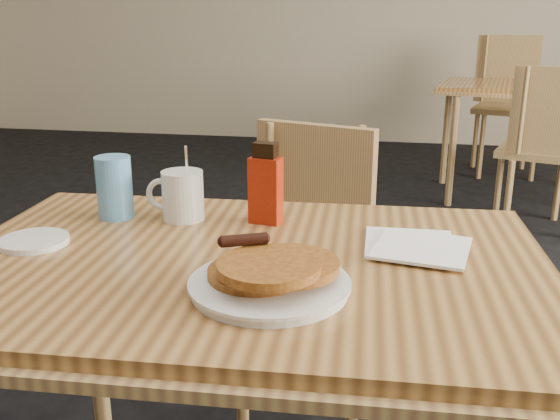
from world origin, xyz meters
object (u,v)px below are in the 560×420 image
(main_table, at_px, (246,280))
(chair_main_far, at_px, (310,244))
(neighbor_table, at_px, (527,92))
(coffee_mug, at_px, (181,195))
(chair_neighbor_far, at_px, (507,92))
(chair_neighbor_near, at_px, (545,136))
(syrup_bottle, at_px, (266,186))
(blue_tumbler, at_px, (114,187))
(pancake_plate, at_px, (270,277))

(main_table, height_order, chair_main_far, chair_main_far)
(neighbor_table, bearing_deg, coffee_mug, -113.12)
(main_table, relative_size, chair_neighbor_far, 1.16)
(chair_neighbor_near, relative_size, coffee_mug, 5.42)
(neighbor_table, xyz_separation_m, syrup_bottle, (-1.10, -3.01, 0.13))
(main_table, height_order, blue_tumbler, blue_tumbler)
(chair_main_far, bearing_deg, chair_neighbor_near, 78.53)
(chair_main_far, relative_size, syrup_bottle, 4.90)
(neighbor_table, xyz_separation_m, pancake_plate, (-1.02, -3.35, 0.07))
(neighbor_table, height_order, blue_tumbler, blue_tumbler)
(pancake_plate, xyz_separation_m, blue_tumbler, (-0.42, 0.32, 0.04))
(chair_main_far, relative_size, pancake_plate, 3.23)
(blue_tumbler, bearing_deg, pancake_plate, -37.71)
(neighbor_table, relative_size, pancake_plate, 4.62)
(chair_neighbor_far, xyz_separation_m, syrup_bottle, (-1.10, -3.76, 0.22))
(neighbor_table, xyz_separation_m, chair_neighbor_far, (0.00, 0.76, -0.09))
(neighbor_table, xyz_separation_m, coffee_mug, (-1.29, -3.02, 0.10))
(neighbor_table, relative_size, syrup_bottle, 6.99)
(chair_neighbor_far, distance_m, coffee_mug, 3.99)
(coffee_mug, bearing_deg, neighbor_table, 81.45)
(pancake_plate, xyz_separation_m, syrup_bottle, (-0.08, 0.35, 0.06))
(chair_neighbor_far, xyz_separation_m, coffee_mug, (-1.29, -3.77, 0.19))
(chair_main_far, relative_size, chair_neighbor_near, 0.94)
(pancake_plate, bearing_deg, coffee_mug, 128.42)
(blue_tumbler, bearing_deg, main_table, -29.02)
(main_table, height_order, neighbor_table, same)
(chair_neighbor_far, xyz_separation_m, pancake_plate, (-1.02, -4.11, 0.16))
(coffee_mug, xyz_separation_m, blue_tumbler, (-0.15, -0.01, 0.01))
(chair_main_far, xyz_separation_m, blue_tumbler, (-0.37, -0.52, 0.30))
(chair_neighbor_near, height_order, syrup_bottle, same)
(neighbor_table, distance_m, pancake_plate, 3.50)
(neighbor_table, xyz_separation_m, chair_neighbor_near, (-0.02, -0.74, -0.15))
(chair_main_far, height_order, chair_neighbor_far, chair_neighbor_far)
(main_table, height_order, pancake_plate, pancake_plate)
(neighbor_table, bearing_deg, chair_main_far, -113.09)
(neighbor_table, bearing_deg, chair_neighbor_far, 89.85)
(chair_main_far, bearing_deg, neighbor_table, 85.99)
(neighbor_table, height_order, pancake_plate, pancake_plate)
(syrup_bottle, bearing_deg, chair_neighbor_far, 84.22)
(chair_neighbor_far, height_order, syrup_bottle, chair_neighbor_far)
(chair_neighbor_far, distance_m, chair_neighbor_near, 1.49)
(pancake_plate, bearing_deg, syrup_bottle, 102.74)
(coffee_mug, relative_size, blue_tumbler, 1.24)
(blue_tumbler, bearing_deg, neighbor_table, 64.61)
(coffee_mug, bearing_deg, chair_neighbor_far, 85.70)
(chair_neighbor_far, bearing_deg, syrup_bottle, -90.34)
(neighbor_table, distance_m, coffee_mug, 3.28)
(chair_neighbor_far, bearing_deg, chair_main_far, -92.17)
(chair_neighbor_far, bearing_deg, neighbor_table, -74.15)
(neighbor_table, xyz_separation_m, chair_main_far, (-1.07, -2.51, -0.19))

